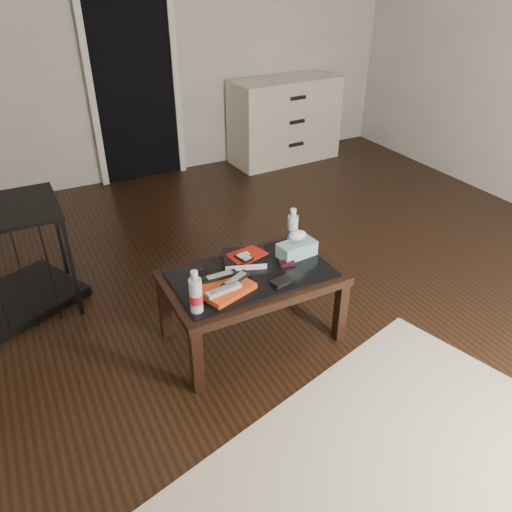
{
  "coord_description": "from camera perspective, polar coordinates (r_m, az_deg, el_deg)",
  "views": [
    {
      "loc": [
        -1.67,
        -2.52,
        2.02
      ],
      "look_at": [
        -0.54,
        -0.36,
        0.55
      ],
      "focal_mm": 35.0,
      "sensor_mm": 36.0,
      "label": 1
    }
  ],
  "objects": [
    {
      "name": "tissue_box",
      "position": [
        3.01,
        4.69,
        0.79
      ],
      "size": [
        0.24,
        0.14,
        0.09
      ],
      "primitive_type": "cube",
      "rotation": [
        0.0,
        0.0,
        0.09
      ],
      "color": "teal",
      "rests_on": "coffee_table"
    },
    {
      "name": "water_bottle_left",
      "position": [
        2.51,
        -6.92,
        -4.03
      ],
      "size": [
        0.07,
        0.07,
        0.24
      ],
      "primitive_type": "cylinder",
      "rotation": [
        0.0,
        0.0,
        -0.07
      ],
      "color": "#B3BCBE",
      "rests_on": "coffee_table"
    },
    {
      "name": "magazines",
      "position": [
        2.7,
        -3.52,
        -3.74
      ],
      "size": [
        0.33,
        0.29,
        0.03
      ],
      "primitive_type": "cube",
      "rotation": [
        0.0,
        0.0,
        0.32
      ],
      "color": "#CC3F13",
      "rests_on": "coffee_table"
    },
    {
      "name": "remote_black_back",
      "position": [
        2.76,
        -4.17,
        -2.29
      ],
      "size": [
        0.2,
        0.05,
        0.02
      ],
      "primitive_type": "cube",
      "rotation": [
        0.0,
        0.0,
        -0.01
      ],
      "color": "black",
      "rests_on": "magazines"
    },
    {
      "name": "doorway",
      "position": [
        5.24,
        -13.88,
        19.32
      ],
      "size": [
        0.9,
        0.08,
        2.07
      ],
      "color": "black",
      "rests_on": "ground"
    },
    {
      "name": "textbook",
      "position": [
        2.95,
        -1.32,
        -0.28
      ],
      "size": [
        0.3,
        0.27,
        0.05
      ],
      "primitive_type": "cube",
      "rotation": [
        0.0,
        0.0,
        -0.34
      ],
      "color": "black",
      "rests_on": "coffee_table"
    },
    {
      "name": "remote_black_front",
      "position": [
        2.73,
        -2.36,
        -2.7
      ],
      "size": [
        0.2,
        0.13,
        0.02
      ],
      "primitive_type": "cube",
      "rotation": [
        0.0,
        0.0,
        0.45
      ],
      "color": "black",
      "rests_on": "magazines"
    },
    {
      "name": "flip_phone",
      "position": [
        2.93,
        3.56,
        -0.83
      ],
      "size": [
        0.1,
        0.07,
        0.02
      ],
      "primitive_type": "cube",
      "rotation": [
        0.0,
        0.0,
        -0.24
      ],
      "color": "black",
      "rests_on": "coffee_table"
    },
    {
      "name": "ipod",
      "position": [
        2.89,
        -1.38,
        -0.15
      ],
      "size": [
        0.09,
        0.12,
        0.02
      ],
      "primitive_type": "cube",
      "rotation": [
        0.0,
        0.0,
        0.26
      ],
      "color": "black",
      "rests_on": "dvd_mailers"
    },
    {
      "name": "dresser",
      "position": [
        5.76,
        3.29,
        15.22
      ],
      "size": [
        1.22,
        0.57,
        0.9
      ],
      "rotation": [
        0.0,
        0.0,
        0.05
      ],
      "color": "beige",
      "rests_on": "ground"
    },
    {
      "name": "ground",
      "position": [
        3.64,
        4.88,
        -2.76
      ],
      "size": [
        5.0,
        5.0,
        0.0
      ],
      "primitive_type": "plane",
      "color": "black",
      "rests_on": "ground"
    },
    {
      "name": "wallet",
      "position": [
        2.77,
        2.95,
        -2.93
      ],
      "size": [
        0.13,
        0.09,
        0.02
      ],
      "primitive_type": "cube",
      "rotation": [
        0.0,
        0.0,
        0.2
      ],
      "color": "black",
      "rests_on": "coffee_table"
    },
    {
      "name": "remote_silver",
      "position": [
        2.65,
        -3.73,
        -3.86
      ],
      "size": [
        0.2,
        0.08,
        0.02
      ],
      "primitive_type": "cube",
      "rotation": [
        0.0,
        0.0,
        0.13
      ],
      "color": "#B2B3B7",
      "rests_on": "magazines"
    },
    {
      "name": "rug",
      "position": [
        2.51,
        17.59,
        -24.44
      ],
      "size": [
        2.32,
        1.96,
        0.01
      ],
      "primitive_type": "cube",
      "rotation": [
        0.0,
        0.0,
        0.26
      ],
      "color": "beige",
      "rests_on": "ground"
    },
    {
      "name": "coffee_table",
      "position": [
        2.89,
        -0.48,
        -3.03
      ],
      "size": [
        1.0,
        0.6,
        0.46
      ],
      "color": "black",
      "rests_on": "ground"
    },
    {
      "name": "water_bottle_right",
      "position": [
        3.1,
        4.22,
        3.42
      ],
      "size": [
        0.08,
        0.08,
        0.24
      ],
      "primitive_type": "cylinder",
      "rotation": [
        0.0,
        0.0,
        -0.33
      ],
      "color": "silver",
      "rests_on": "coffee_table"
    },
    {
      "name": "room_shell",
      "position": [
        3.05,
        6.34,
        23.42
      ],
      "size": [
        5.0,
        5.0,
        5.0
      ],
      "color": "silver",
      "rests_on": "ground"
    },
    {
      "name": "dvd_mailers",
      "position": [
        2.94,
        -1.26,
        0.18
      ],
      "size": [
        0.2,
        0.16,
        0.01
      ],
      "primitive_type": "cube",
      "rotation": [
        0.0,
        0.0,
        0.12
      ],
      "color": "#B2170B",
      "rests_on": "textbook"
    }
  ]
}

